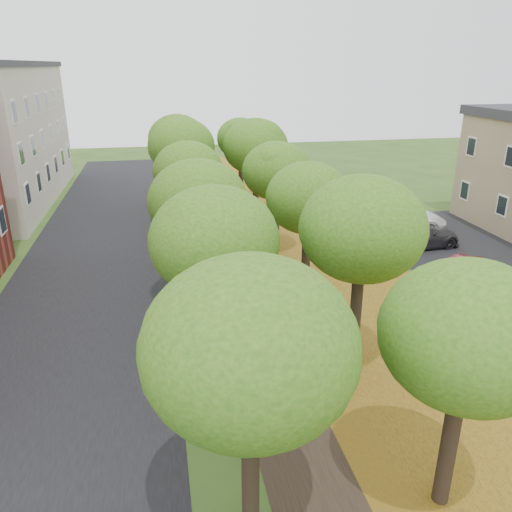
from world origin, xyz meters
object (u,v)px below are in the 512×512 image
car_silver (501,281)px  car_grey (417,235)px  car_red (470,268)px  car_white (404,217)px  bench (288,333)px

car_silver → car_grey: car_grey is taller
car_silver → car_red: size_ratio=1.15×
car_red → car_white: bearing=-25.3°
car_grey → bench: bearing=127.2°
car_silver → car_red: car_silver is taller
bench → car_white: 16.94m
car_grey → car_white: 3.66m
car_red → car_grey: car_grey is taller
car_red → car_grey: bearing=-18.1°
car_white → bench: bearing=158.9°
bench → car_silver: (10.74, 2.19, 0.32)m
car_silver → car_white: (0.45, 10.52, 0.00)m
car_red → car_white: 8.60m
car_silver → bench: bearing=110.3°
car_silver → car_grey: size_ratio=0.84×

